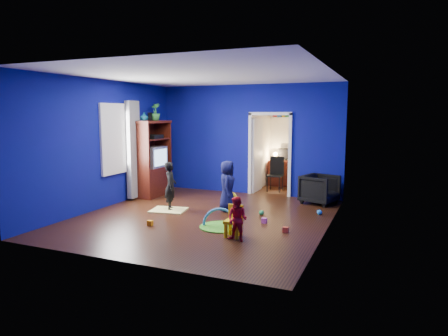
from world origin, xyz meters
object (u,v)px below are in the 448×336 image
at_px(child_black, 170,186).
at_px(hopper_ball, 229,200).
at_px(child_navy, 227,186).
at_px(toddler_red, 237,219).
at_px(crt_tv, 153,157).
at_px(kid_chair, 233,223).
at_px(tv_armoire, 152,158).
at_px(play_mat, 221,227).
at_px(study_desk, 284,173).
at_px(folding_chair, 275,175).
at_px(armchair, 320,189).
at_px(vase, 144,117).

relative_size(child_black, hopper_ball, 2.79).
height_order(child_navy, hopper_ball, child_navy).
distance_m(child_navy, toddler_red, 2.14).
distance_m(crt_tv, hopper_ball, 2.57).
xyz_separation_m(child_black, kid_chair, (2.01, -1.29, -0.29)).
distance_m(child_navy, tv_armoire, 2.62).
distance_m(toddler_red, play_mat, 0.94).
distance_m(hopper_ball, kid_chair, 2.14).
distance_m(study_desk, folding_chair, 0.96).
relative_size(hopper_ball, study_desk, 0.44).
bearing_deg(armchair, tv_armoire, 117.13).
xyz_separation_m(child_black, vase, (-1.26, 0.91, 1.52)).
bearing_deg(child_black, folding_chair, -54.70).
distance_m(armchair, kid_chair, 3.35).
bearing_deg(folding_chair, play_mat, -89.68).
bearing_deg(child_navy, study_desk, -21.18).
xyz_separation_m(vase, study_desk, (2.82, 3.07, -1.69)).
bearing_deg(study_desk, tv_armoire, -135.52).
xyz_separation_m(child_navy, folding_chair, (0.36, 2.61, -0.10)).
relative_size(toddler_red, tv_armoire, 0.39).
distance_m(crt_tv, kid_chair, 4.16).
bearing_deg(child_navy, child_black, 93.63).
xyz_separation_m(toddler_red, study_desk, (-0.60, 5.48, -0.00)).
bearing_deg(folding_chair, kid_chair, -84.05).
height_order(tv_armoire, crt_tv, tv_armoire).
bearing_deg(armchair, crt_tv, 117.22).
height_order(child_black, play_mat, child_black).
bearing_deg(vase, kid_chair, -34.00).
bearing_deg(hopper_ball, folding_chair, 80.10).
bearing_deg(armchair, vase, 121.04).
bearing_deg(crt_tv, vase, -97.59).
distance_m(toddler_red, tv_armoire, 4.40).
bearing_deg(folding_chair, child_black, -117.30).
xyz_separation_m(armchair, hopper_ball, (-1.81, -1.26, -0.16)).
relative_size(toddler_red, study_desk, 0.86).
bearing_deg(kid_chair, armchair, 73.68).
xyz_separation_m(tv_armoire, hopper_ball, (2.41, -0.55, -0.79)).
xyz_separation_m(armchair, tv_armoire, (-4.22, -0.71, 0.63)).
bearing_deg(crt_tv, play_mat, -36.36).
xyz_separation_m(tv_armoire, folding_chair, (2.82, 1.81, -0.52)).
bearing_deg(vase, tv_armoire, 90.00).
height_order(armchair, study_desk, study_desk).
height_order(child_black, tv_armoire, tv_armoire).
xyz_separation_m(armchair, study_desk, (-1.40, 2.06, 0.03)).
xyz_separation_m(armchair, crt_tv, (-4.18, -0.71, 0.67)).
height_order(toddler_red, folding_chair, folding_chair).
xyz_separation_m(vase, kid_chair, (3.27, -2.21, -1.81)).
bearing_deg(crt_tv, folding_chair, 33.06).
distance_m(tv_armoire, play_mat, 3.64).
relative_size(tv_armoire, kid_chair, 3.92).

